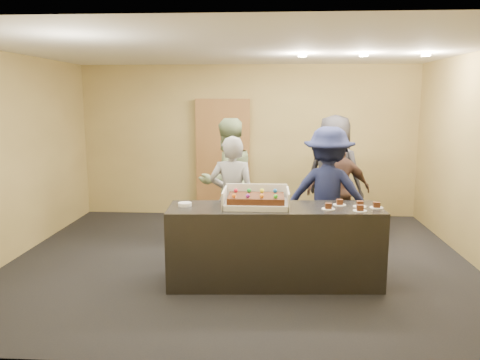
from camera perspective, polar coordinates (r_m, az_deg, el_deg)
The scene contains 17 objects.
room at distance 5.97m, azimuth -0.03°, elevation 2.61°, with size 6.04×6.00×2.70m.
serving_counter at distance 5.42m, azimuth 4.19°, elevation -7.92°, with size 2.40×0.70×0.90m, color black.
storage_cabinet at distance 8.42m, azimuth -2.09°, elevation 2.69°, with size 0.96×0.15×2.10m, color brown.
cake_box at distance 5.32m, azimuth 1.98°, elevation -2.69°, with size 0.74×0.51×0.22m.
sheet_cake at distance 5.28m, azimuth 1.97°, elevation -2.23°, with size 0.63×0.43×0.12m.
plate_stack at distance 5.37m, azimuth -6.73°, elevation -2.95°, with size 0.15×0.15×0.04m, color white.
slice_a at distance 5.26m, azimuth 10.71°, elevation -3.26°, with size 0.15×0.15×0.07m.
slice_b at distance 5.49m, azimuth 12.05°, elevation -2.78°, with size 0.15×0.15×0.07m.
slice_c at distance 5.25m, azimuth 14.42°, elevation -3.44°, with size 0.15×0.15×0.07m.
slice_d at distance 5.45m, azimuth 14.41°, elevation -2.95°, with size 0.15×0.15×0.07m.
slice_e at distance 5.45m, azimuth 16.31°, elevation -3.05°, with size 0.15×0.15×0.07m.
person_server_grey at distance 6.12m, azimuth -0.96°, elevation -2.25°, with size 0.60×0.39×1.64m, color gray.
person_sage_man at distance 6.80m, azimuth -1.54°, elevation -0.18°, with size 0.89×0.69×1.83m, color gray.
person_navy_man at distance 6.23m, azimuth 10.65°, elevation -1.67°, with size 1.13×0.65×1.75m, color #181E46.
person_brown_extra at distance 6.96m, azimuth 11.91°, elevation -1.24°, with size 0.92×0.38×1.58m, color brown.
person_dark_suit at distance 7.41m, azimuth 11.36°, elevation 0.59°, with size 0.91×0.59×1.87m, color #2A292F.
ceiling_spotlights at distance 6.55m, azimuth 14.85°, elevation 14.51°, with size 1.72×0.12×0.03m.
Camera 1 is at (0.36, -5.91, 2.11)m, focal length 35.00 mm.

